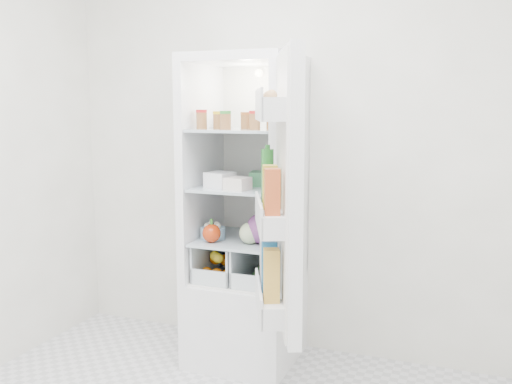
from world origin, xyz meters
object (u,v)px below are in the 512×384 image
at_px(refrigerator, 248,249).
at_px(mushroom_bowl, 213,233).
at_px(fridge_door, 283,198).
at_px(red_cabbage, 262,228).

height_order(refrigerator, mushroom_bowl, refrigerator).
height_order(mushroom_bowl, fridge_door, fridge_door).
xyz_separation_m(refrigerator, fridge_door, (0.42, -0.61, 0.43)).
height_order(red_cabbage, mushroom_bowl, red_cabbage).
relative_size(refrigerator, mushroom_bowl, 12.38).
relative_size(refrigerator, red_cabbage, 10.46).
height_order(refrigerator, red_cabbage, refrigerator).
bearing_deg(mushroom_bowl, fridge_door, -38.57).
bearing_deg(refrigerator, fridge_door, -55.33).
bearing_deg(refrigerator, mushroom_bowl, -139.15).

